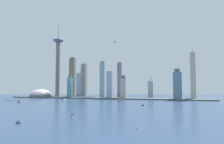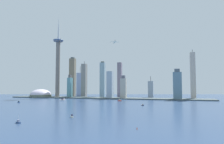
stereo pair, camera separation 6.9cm
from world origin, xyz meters
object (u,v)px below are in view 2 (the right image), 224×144
object	(u,v)px
boat_4	(72,116)
boat_0	(143,105)
skyscraper_2	(70,87)
skyscraper_1	(177,85)
skyscraper_10	(151,89)
skyscraper_6	(84,81)
airplane	(114,42)
channel_buoy_0	(137,128)
stadium_dome	(41,95)
skyscraper_0	(103,80)
boat_2	(120,100)
skyscraper_5	(72,77)
skyscraper_3	(193,76)
skyscraper_8	(124,88)
observation_tower	(58,59)
boat_1	(62,100)
boat_6	(64,99)
boat_3	(18,122)
boat_7	(19,102)
skyscraper_9	(120,80)
skyscraper_7	(80,85)
skyscraper_4	(110,85)

from	to	relation	value
boat_4	boat_0	bearing A→B (deg)	122.03
boat_0	skyscraper_2	bearing A→B (deg)	81.92
skyscraper_1	skyscraper_10	xyz separation A→B (m)	(-85.78, 71.26, -14.97)
skyscraper_6	boat_0	world-z (taller)	skyscraper_6
airplane	channel_buoy_0	bearing A→B (deg)	172.48
stadium_dome	skyscraper_0	size ratio (longest dim) A/B	0.58
skyscraper_6	boat_2	xyz separation A→B (m)	(169.13, -147.17, -60.80)
skyscraper_5	skyscraper_3	bearing A→B (deg)	-6.64
channel_buoy_0	skyscraper_8	bearing A→B (deg)	103.07
observation_tower	skyscraper_0	distance (m)	180.78
skyscraper_1	boat_1	size ratio (longest dim) A/B	6.38
skyscraper_6	boat_6	distance (m)	145.19
observation_tower	skyscraper_2	world-z (taller)	observation_tower
skyscraper_3	skyscraper_5	world-z (taller)	skyscraper_3
boat_3	boat_7	distance (m)	313.16
skyscraper_8	boat_2	distance (m)	110.44
skyscraper_9	boat_0	world-z (taller)	skyscraper_9
boat_7	skyscraper_0	bearing A→B (deg)	70.73
skyscraper_1	skyscraper_7	distance (m)	371.38
skyscraper_1	stadium_dome	bearing A→B (deg)	178.66
boat_0	boat_1	distance (m)	269.95
skyscraper_3	skyscraper_4	size ratio (longest dim) A/B	1.79
skyscraper_7	channel_buoy_0	distance (m)	609.86
skyscraper_9	boat_3	world-z (taller)	skyscraper_9
skyscraper_6	airplane	bearing A→B (deg)	-20.94
skyscraper_7	skyscraper_9	distance (m)	160.18
skyscraper_5	skyscraper_1	bearing A→B (deg)	-13.76
skyscraper_1	skyscraper_4	size ratio (longest dim) A/B	1.06
skyscraper_2	channel_buoy_0	distance (m)	552.18
stadium_dome	boat_3	xyz separation A→B (m)	(281.72, -460.22, -7.39)
boat_0	channel_buoy_0	size ratio (longest dim) A/B	2.95
observation_tower	airplane	world-z (taller)	observation_tower
skyscraper_8	boat_1	xyz separation A→B (m)	(-164.14, -114.12, -34.00)
skyscraper_8	boat_2	world-z (taller)	skyscraper_8
skyscraper_1	channel_buoy_0	size ratio (longest dim) A/B	42.12
skyscraper_10	airplane	distance (m)	209.19
skyscraper_4	skyscraper_5	xyz separation A→B (m)	(-188.41, 107.78, 32.48)
skyscraper_6	boat_7	world-z (taller)	skyscraper_6
skyscraper_10	boat_4	world-z (taller)	skyscraper_10
skyscraper_1	boat_7	world-z (taller)	skyscraper_1
skyscraper_6	boat_7	distance (m)	277.80
boat_0	skyscraper_3	bearing A→B (deg)	0.41
skyscraper_8	boat_3	size ratio (longest dim) A/B	7.61
skyscraper_0	boat_6	size ratio (longest dim) A/B	8.37
skyscraper_1	boat_7	distance (m)	456.33
skyscraper_3	skyscraper_6	bearing A→B (deg)	178.71
boat_2	skyscraper_0	bearing A→B (deg)	159.30
skyscraper_8	skyscraper_7	bearing A→B (deg)	158.73
skyscraper_7	boat_2	xyz separation A→B (m)	(199.43, -178.49, -45.12)
skyscraper_1	airplane	distance (m)	248.66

